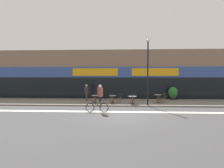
% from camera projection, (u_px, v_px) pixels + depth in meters
% --- Properties ---
extents(ground_plane, '(120.00, 120.00, 0.00)m').
position_uv_depth(ground_plane, '(124.00, 116.00, 14.55)').
color(ground_plane, '#424244').
extents(sidewalk_slab, '(40.00, 5.50, 0.12)m').
position_uv_depth(sidewalk_slab, '(125.00, 102.00, 21.78)').
color(sidewalk_slab, slate).
rests_on(sidewalk_slab, ground).
extents(storefront_facade, '(40.00, 4.06, 5.64)m').
position_uv_depth(storefront_facade, '(125.00, 75.00, 26.38)').
color(storefront_facade, '#7F6656').
rests_on(storefront_facade, ground).
extents(bike_lane_stripe, '(36.00, 0.70, 0.01)m').
position_uv_depth(bike_lane_stripe, '(124.00, 112.00, 16.33)').
color(bike_lane_stripe, silver).
rests_on(bike_lane_stripe, ground).
extents(bistro_table_0, '(0.70, 0.70, 0.72)m').
position_uv_depth(bistro_table_0, '(95.00, 98.00, 20.72)').
color(bistro_table_0, black).
rests_on(bistro_table_0, sidewalk_slab).
extents(bistro_table_1, '(0.71, 0.71, 0.72)m').
position_uv_depth(bistro_table_1, '(113.00, 98.00, 20.62)').
color(bistro_table_1, black).
rests_on(bistro_table_1, sidewalk_slab).
extents(bistro_table_2, '(0.79, 0.79, 0.72)m').
position_uv_depth(bistro_table_2, '(132.00, 98.00, 20.03)').
color(bistro_table_2, black).
rests_on(bistro_table_2, sidewalk_slab).
extents(bistro_table_3, '(0.68, 0.68, 0.77)m').
position_uv_depth(bistro_table_3, '(158.00, 97.00, 20.91)').
color(bistro_table_3, black).
rests_on(bistro_table_3, sidewalk_slab).
extents(cafe_chair_0_near, '(0.45, 0.60, 0.90)m').
position_uv_depth(cafe_chair_0_near, '(94.00, 98.00, 20.10)').
color(cafe_chair_0_near, '#4C3823').
rests_on(cafe_chair_0_near, sidewalk_slab).
extents(cafe_chair_1_near, '(0.44, 0.59, 0.90)m').
position_uv_depth(cafe_chair_1_near, '(112.00, 98.00, 20.00)').
color(cafe_chair_1_near, '#4C3823').
rests_on(cafe_chair_1_near, sidewalk_slab).
extents(cafe_chair_1_side, '(0.60, 0.45, 0.90)m').
position_uv_depth(cafe_chair_1_side, '(119.00, 98.00, 20.59)').
color(cafe_chair_1_side, '#4C3823').
rests_on(cafe_chair_1_side, sidewalk_slab).
extents(cafe_chair_2_near, '(0.41, 0.58, 0.90)m').
position_uv_depth(cafe_chair_2_near, '(133.00, 99.00, 19.40)').
color(cafe_chair_2_near, '#4C3823').
rests_on(cafe_chair_2_near, sidewalk_slab).
extents(cafe_chair_3_near, '(0.45, 0.60, 0.90)m').
position_uv_depth(cafe_chair_3_near, '(159.00, 98.00, 20.29)').
color(cafe_chair_3_near, '#4C3823').
rests_on(cafe_chair_3_near, sidewalk_slab).
extents(cafe_chair_3_side, '(0.58, 0.41, 0.90)m').
position_uv_depth(cafe_chair_3_side, '(164.00, 97.00, 20.87)').
color(cafe_chair_3_side, '#4C3823').
rests_on(cafe_chair_3_side, sidewalk_slab).
extents(planter_pot, '(1.00, 1.00, 1.40)m').
position_uv_depth(planter_pot, '(173.00, 93.00, 23.38)').
color(planter_pot, '#232326').
rests_on(planter_pot, sidewalk_slab).
extents(lamp_post, '(0.26, 0.26, 5.79)m').
position_uv_depth(lamp_post, '(148.00, 68.00, 19.14)').
color(lamp_post, black).
rests_on(lamp_post, sidewalk_slab).
extents(cyclist_0, '(1.72, 0.50, 2.05)m').
position_uv_depth(cyclist_0, '(99.00, 96.00, 16.14)').
color(cyclist_0, black).
rests_on(cyclist_0, ground).
extents(pedestrian_near_end, '(0.49, 0.49, 1.69)m').
position_uv_depth(pedestrian_near_end, '(87.00, 91.00, 22.58)').
color(pedestrian_near_end, '#4C3D2D').
rests_on(pedestrian_near_end, sidewalk_slab).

